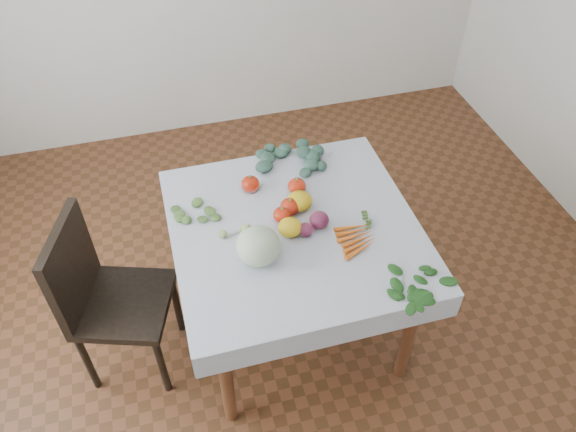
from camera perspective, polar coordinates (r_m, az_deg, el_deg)
The scene contains 18 objects.
ground at distance 3.16m, azimuth 0.59°, elevation -10.73°, with size 4.00×4.00×0.00m, color brown.
table at distance 2.65m, azimuth 0.69°, elevation -2.65°, with size 1.00×1.00×0.75m.
tablecloth at distance 2.58m, azimuth 0.71°, elevation -1.16°, with size 1.12×1.12×0.01m, color white.
chair at distance 2.75m, azimuth -18.34°, elevation -7.37°, with size 0.53×0.53×0.93m.
cabbage at distance 2.39m, azimuth -3.01°, elevation -3.08°, with size 0.19×0.19×0.17m, color beige.
tomato_a at distance 2.75m, azimuth -3.84°, elevation 3.28°, with size 0.09×0.09×0.08m, color #B8220C.
tomato_b at distance 2.73m, azimuth 0.91°, elevation 3.05°, with size 0.09×0.09×0.08m, color #B8220C.
tomato_c at distance 2.59m, azimuth -0.61°, elevation 0.13°, with size 0.08×0.08×0.07m, color #B8220C.
tomato_d at distance 2.62m, azimuth 0.19°, elevation 0.95°, with size 0.09×0.09×0.08m, color #B8220C.
heirloom_back at distance 2.64m, azimuth 1.19°, elevation 1.54°, with size 0.12×0.12×0.08m, color gold.
heirloom_front at distance 2.52m, azimuth 0.20°, elevation -1.15°, with size 0.11×0.11×0.08m, color gold.
onion_a at distance 2.56m, azimuth 3.19°, elevation -0.37°, with size 0.09×0.09×0.08m, color #56183C.
onion_b at distance 2.53m, azimuth 1.83°, elevation -1.38°, with size 0.07×0.07×0.06m, color #56183C.
tomatillo_cluster at distance 2.52m, azimuth -5.11°, elevation -1.96°, with size 0.11×0.12×0.05m.
carrot_bunch at distance 2.53m, azimuth 7.05°, elevation -2.22°, with size 0.18×0.20×0.03m.
kale_bunch at distance 2.91m, azimuth 0.15°, elevation 5.82°, with size 0.37×0.28×0.05m.
basil_bunch at distance 2.41m, azimuth 13.33°, elevation -6.74°, with size 0.27×0.23×0.01m.
dill_bunch at distance 2.67m, azimuth -9.37°, elevation 0.45°, with size 0.20×0.14×0.02m.
Camera 1 is at (-0.51, -1.73, 2.60)m, focal length 35.00 mm.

